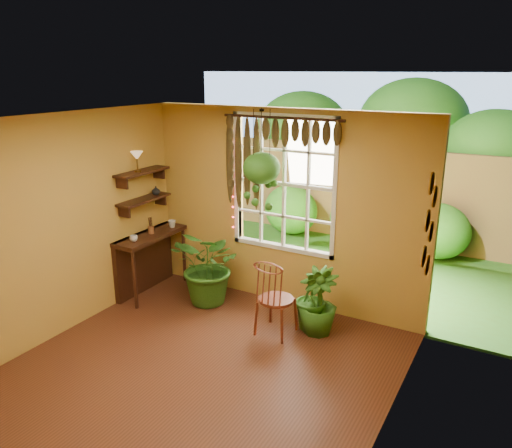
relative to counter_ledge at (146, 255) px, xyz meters
The scene contains 23 objects.
floor 2.55m from the counter_ledge, 39.96° to the right, with size 4.50×4.50×0.00m, color #592A19.
ceiling 3.29m from the counter_ledge, 39.96° to the right, with size 4.50×4.50×0.00m, color white.
wall_back 2.17m from the counter_ledge, 18.80° to the left, with size 4.00×4.00×0.00m, color #C09341.
wall_left 1.79m from the counter_ledge, 93.24° to the right, with size 4.50×4.50×0.00m, color #C09341.
wall_right 4.30m from the counter_ledge, 22.26° to the right, with size 4.50×4.50×0.00m, color #C09341.
window 2.33m from the counter_ledge, 19.65° to the left, with size 1.52×0.10×1.86m.
valance_vine 2.57m from the counter_ledge, 17.07° to the left, with size 1.70×0.12×1.10m.
string_lights 1.76m from the counter_ledge, 27.17° to the left, with size 0.03×0.03×1.54m, color #FF2633, non-canonical shape.
wall_plates 4.02m from the counter_ledge, ahead, with size 0.04×0.32×1.10m, color beige, non-canonical shape.
counter_ledge is the anchor object (origin of this frame).
shelf_lower 0.85m from the counter_ledge, ahead, with size 0.25×0.90×0.04m, color #381A0F.
shelf_upper 1.25m from the counter_ledge, ahead, with size 0.25×0.90×0.04m, color #381A0F.
backyard 5.74m from the counter_ledge, 67.84° to the left, with size 14.00×10.00×12.00m.
windsor_chair 2.28m from the counter_ledge, ahead, with size 0.45×0.48×1.16m.
potted_plant_left 1.08m from the counter_ledge, ahead, with size 1.00×0.87×1.11m, color #194D14.
potted_plant_mid 2.64m from the counter_ledge, ahead, with size 0.47×0.38×0.86m, color #194D14.
potted_plant_right 2.71m from the counter_ledge, ahead, with size 0.48×0.48×0.85m, color #194D14.
hanging_basket 2.23m from the counter_ledge, 13.06° to the left, with size 0.49×0.49×1.30m.
cup_a 0.55m from the counter_ledge, 70.54° to the right, with size 0.11×0.11×0.09m, color silver.
cup_b 0.60m from the counter_ledge, 64.74° to the left, with size 0.12×0.12×0.11m, color beige.
brush_jar 0.49m from the counter_ledge, 10.16° to the left, with size 0.09×0.09×0.32m.
shelf_vase 0.96m from the counter_ledge, 81.33° to the left, with size 0.12×0.12×0.13m, color #B2AD99.
tiffany_lamp 1.48m from the counter_ledge, 64.11° to the right, with size 0.17×0.17×0.28m.
Camera 1 is at (2.87, -3.60, 3.17)m, focal length 35.00 mm.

